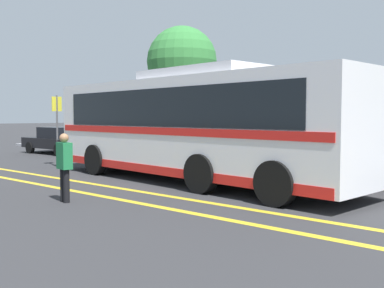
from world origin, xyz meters
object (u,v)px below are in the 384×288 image
Objects in this scene: parked_car_2 at (245,154)px; bus_stop_sign at (57,122)px; parked_car_0 at (60,140)px; parked_car_1 at (143,145)px; pedestrian_0 at (64,164)px; transit_bus at (192,124)px; tree_1 at (182,62)px.

parked_car_2 is 7.43m from bus_stop_sign.
parked_car_0 is 6.20m from bus_stop_sign.
parked_car_1 is 2.87× the size of pedestrian_0.
bus_stop_sign is (5.11, -3.36, 1.02)m from parked_car_0.
bus_stop_sign is (-6.55, 3.96, 0.84)m from pedestrian_0.
bus_stop_sign reaches higher than parked_car_2.
parked_car_1 is at bearing 67.07° from transit_bus.
parked_car_0 is at bearing 158.73° from pedestrian_0.
pedestrian_0 is 0.57× the size of bus_stop_sign.
pedestrian_0 is (11.66, -7.32, 0.18)m from parked_car_0.
transit_bus reaches higher than parked_car_1.
transit_bus is at bearing -46.12° from tree_1.
parked_car_1 reaches higher than parked_car_0.
tree_1 is at bearing 132.75° from pedestrian_0.
pedestrian_0 is 15.12m from tree_1.
parked_car_0 is at bearing 88.08° from parked_car_2.
bus_stop_sign is at bearing 98.22° from transit_bus.
parked_car_0 is 1.57× the size of bus_stop_sign.
tree_1 is (-7.92, 5.54, 4.21)m from parked_car_2.
tree_1 reaches higher than transit_bus.
tree_1 reaches higher than pedestrian_0.
parked_car_1 is at bearing -63.81° from tree_1.
transit_bus is 1.67× the size of tree_1.
parked_car_2 is (11.88, -0.48, -0.03)m from parked_car_0.
tree_1 is at bearing 49.46° from transit_bus.
pedestrian_0 is at bearing -145.33° from parked_car_1.
pedestrian_0 is 0.23× the size of tree_1.
pedestrian_0 is at bearing -122.26° from parked_car_0.
transit_bus is 2.63× the size of parked_car_0.
tree_1 is (-1.15, 8.42, 3.15)m from bus_stop_sign.
parked_car_2 is at bearing -61.31° from bus_stop_sign.
transit_bus is 2.79m from parked_car_2.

